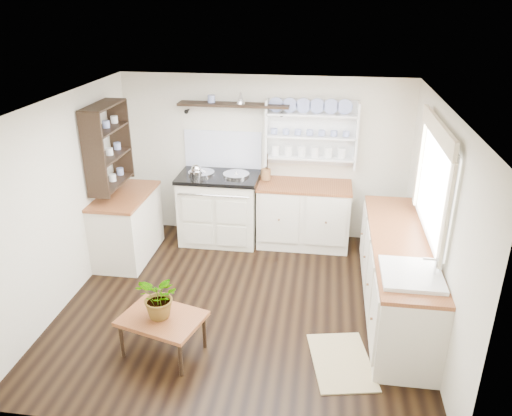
# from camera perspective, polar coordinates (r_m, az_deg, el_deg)

# --- Properties ---
(floor) EXTENTS (4.00, 3.80, 0.01)m
(floor) POSITION_cam_1_polar(r_m,az_deg,el_deg) (5.87, -1.58, -10.81)
(floor) COLOR black
(floor) RESTS_ON ground
(wall_back) EXTENTS (4.00, 0.02, 2.30)m
(wall_back) POSITION_cam_1_polar(r_m,az_deg,el_deg) (7.06, 0.93, 5.72)
(wall_back) COLOR beige
(wall_back) RESTS_ON ground
(wall_right) EXTENTS (0.02, 3.80, 2.30)m
(wall_right) POSITION_cam_1_polar(r_m,az_deg,el_deg) (5.36, 19.86, -1.71)
(wall_right) COLOR beige
(wall_right) RESTS_ON ground
(wall_left) EXTENTS (0.02, 3.80, 2.30)m
(wall_left) POSITION_cam_1_polar(r_m,az_deg,el_deg) (5.96, -21.01, 0.66)
(wall_left) COLOR beige
(wall_left) RESTS_ON ground
(ceiling) EXTENTS (4.00, 3.80, 0.01)m
(ceiling) POSITION_cam_1_polar(r_m,az_deg,el_deg) (4.95, -1.87, 11.76)
(ceiling) COLOR white
(ceiling) RESTS_ON wall_back
(window) EXTENTS (0.08, 1.55, 1.22)m
(window) POSITION_cam_1_polar(r_m,az_deg,el_deg) (5.34, 19.65, 3.03)
(window) COLOR white
(window) RESTS_ON wall_right
(aga_cooker) EXTENTS (1.11, 0.77, 1.02)m
(aga_cooker) POSITION_cam_1_polar(r_m,az_deg,el_deg) (7.08, -4.17, 0.11)
(aga_cooker) COLOR beige
(aga_cooker) RESTS_ON floor
(back_cabinets) EXTENTS (1.27, 0.63, 0.90)m
(back_cabinets) POSITION_cam_1_polar(r_m,az_deg,el_deg) (6.98, 5.46, -0.67)
(back_cabinets) COLOR beige
(back_cabinets) RESTS_ON floor
(right_cabinets) EXTENTS (0.62, 2.43, 0.90)m
(right_cabinets) POSITION_cam_1_polar(r_m,az_deg,el_deg) (5.71, 15.77, -7.41)
(right_cabinets) COLOR beige
(right_cabinets) RESTS_ON floor
(belfast_sink) EXTENTS (0.55, 0.60, 0.45)m
(belfast_sink) POSITION_cam_1_polar(r_m,az_deg,el_deg) (4.90, 17.17, -8.45)
(belfast_sink) COLOR white
(belfast_sink) RESTS_ON right_cabinets
(left_cabinets) EXTENTS (0.62, 1.13, 0.90)m
(left_cabinets) POSITION_cam_1_polar(r_m,az_deg,el_deg) (6.84, -14.50, -1.89)
(left_cabinets) COLOR beige
(left_cabinets) RESTS_ON floor
(plate_rack) EXTENTS (1.20, 0.22, 0.90)m
(plate_rack) POSITION_cam_1_polar(r_m,az_deg,el_deg) (6.87, 6.36, 8.58)
(plate_rack) COLOR white
(plate_rack) RESTS_ON wall_back
(high_shelf) EXTENTS (1.50, 0.29, 0.16)m
(high_shelf) POSITION_cam_1_polar(r_m,az_deg,el_deg) (6.81, -2.57, 11.63)
(high_shelf) COLOR black
(high_shelf) RESTS_ON wall_back
(left_shelving) EXTENTS (0.28, 0.80, 1.05)m
(left_shelving) POSITION_cam_1_polar(r_m,az_deg,el_deg) (6.52, -16.61, 6.88)
(left_shelving) COLOR black
(left_shelving) RESTS_ON wall_left
(kettle) EXTENTS (0.19, 0.19, 0.23)m
(kettle) POSITION_cam_1_polar(r_m,az_deg,el_deg) (6.84, -6.81, 4.01)
(kettle) COLOR silver
(kettle) RESTS_ON aga_cooker
(utensil_crock) EXTENTS (0.13, 0.13, 0.15)m
(utensil_crock) POSITION_cam_1_polar(r_m,az_deg,el_deg) (6.90, 1.14, 3.86)
(utensil_crock) COLOR brown
(utensil_crock) RESTS_ON back_cabinets
(center_table) EXTENTS (0.89, 0.74, 0.42)m
(center_table) POSITION_cam_1_polar(r_m,az_deg,el_deg) (5.05, -10.67, -12.55)
(center_table) COLOR brown
(center_table) RESTS_ON floor
(potted_plant) EXTENTS (0.54, 0.52, 0.46)m
(potted_plant) POSITION_cam_1_polar(r_m,az_deg,el_deg) (4.89, -10.91, -9.94)
(potted_plant) COLOR #3F7233
(potted_plant) RESTS_ON center_table
(floor_rug) EXTENTS (0.71, 0.94, 0.02)m
(floor_rug) POSITION_cam_1_polar(r_m,az_deg,el_deg) (5.13, 9.72, -16.91)
(floor_rug) COLOR #9C895B
(floor_rug) RESTS_ON floor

